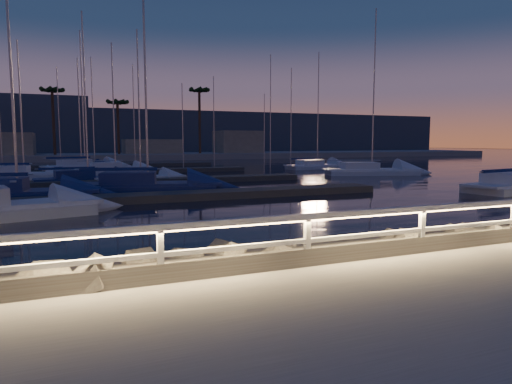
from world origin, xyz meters
TOP-DOWN VIEW (x-y plane):
  - ground at (0.00, 0.00)m, footprint 400.00×400.00m
  - harbor_water at (0.00, 31.22)m, footprint 400.00×440.00m
  - guard_rail at (-0.07, -0.00)m, footprint 44.11×0.12m
  - floating_docks at (0.00, 32.50)m, footprint 22.00×36.00m
  - far_shore at (-0.12, 74.05)m, footprint 160.00×14.00m
  - palm_left at (-8.00, 72.00)m, footprint 3.00×3.00m
  - palm_center at (2.00, 73.00)m, footprint 3.00×3.00m
  - palm_right at (16.00, 72.00)m, footprint 3.00×3.00m
  - distant_hills at (-22.13, 133.69)m, footprint 230.00×37.50m
  - sailboat_b at (-9.09, 18.52)m, footprint 8.30×3.34m
  - sailboat_c at (-2.11, 20.35)m, footprint 9.22×4.60m
  - sailboat_e at (-9.88, 34.19)m, footprint 6.85×2.97m
  - sailboat_f at (-1.49, 26.82)m, footprint 6.89×3.32m
  - sailboat_g at (-5.21, 27.36)m, footprint 7.49×3.05m
  - sailboat_h at (19.76, 27.25)m, footprint 9.32×5.29m
  - sailboat_j at (-2.26, 37.82)m, footprint 7.58×3.48m
  - sailboat_k at (-4.79, 44.42)m, footprint 9.07×4.90m
  - sailboat_l at (19.79, 37.20)m, footprint 7.92×2.99m
  - sailboat_n at (-5.09, 44.42)m, footprint 7.18×4.66m

SIDE VIEW (x-z plane):
  - harbor_water at x=0.00m, z-range -1.27..-0.67m
  - floating_docks at x=0.00m, z-range -0.60..-0.20m
  - sailboat_l at x=19.79m, z-range -6.75..6.34m
  - sailboat_f at x=-1.49m, z-range -5.86..5.46m
  - sailboat_g at x=-5.21m, z-range -6.38..5.99m
  - sailboat_n at x=-5.09m, z-range -6.17..5.79m
  - sailboat_e at x=-9.88m, z-range -5.86..5.50m
  - sailboat_j at x=-2.26m, z-range -6.42..6.07m
  - sailboat_h at x=19.76m, z-range -7.77..7.45m
  - sailboat_b at x=-9.09m, z-range -7.03..6.73m
  - sailboat_k at x=-4.79m, z-range -7.57..7.27m
  - sailboat_c at x=-2.11m, z-range -7.68..7.39m
  - ground at x=0.00m, z-range 0.00..0.00m
  - far_shore at x=-0.12m, z-range -2.31..2.89m
  - guard_rail at x=-0.07m, z-range 0.24..1.30m
  - distant_hills at x=-22.13m, z-range -4.26..13.74m
  - palm_center at x=2.00m, z-range 3.93..13.63m
  - palm_left at x=-8.00m, z-range 4.54..15.74m
  - palm_right at x=16.00m, z-range 4.93..17.13m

